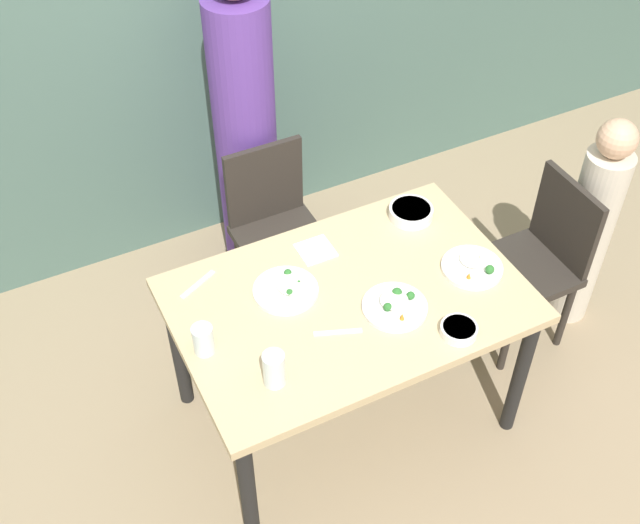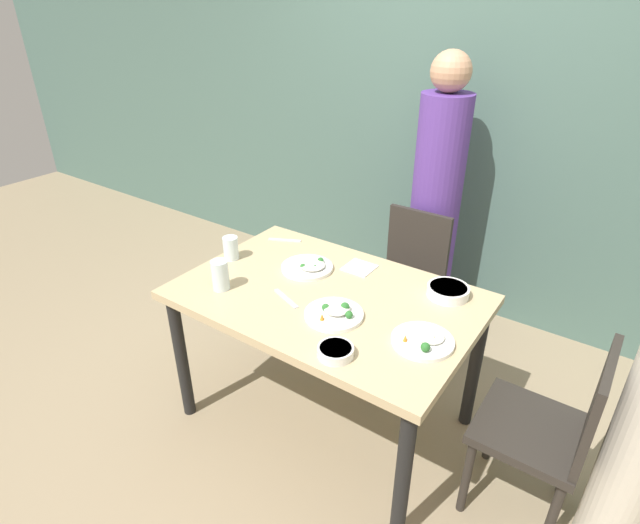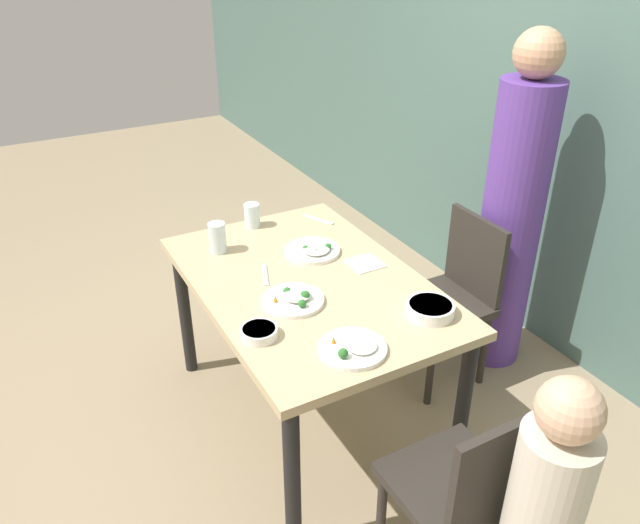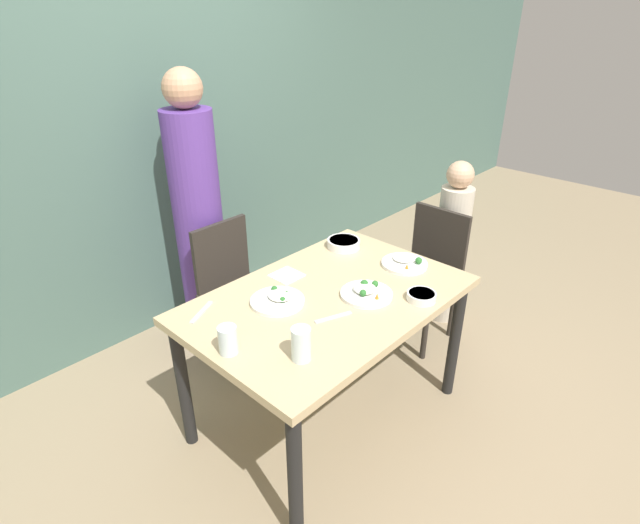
{
  "view_description": "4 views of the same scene",
  "coord_description": "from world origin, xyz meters",
  "px_view_note": "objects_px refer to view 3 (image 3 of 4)",
  "views": [
    {
      "loc": [
        -1.04,
        -1.82,
        3.0
      ],
      "look_at": [
        -0.1,
        0.05,
        0.94
      ],
      "focal_mm": 45.0,
      "sensor_mm": 36.0,
      "label": 1
    },
    {
      "loc": [
        1.07,
        -1.58,
        1.94
      ],
      "look_at": [
        0.01,
        -0.06,
        0.94
      ],
      "focal_mm": 28.0,
      "sensor_mm": 36.0,
      "label": 2
    },
    {
      "loc": [
        2.0,
        -1.03,
        2.1
      ],
      "look_at": [
        -0.07,
        0.1,
        0.78
      ],
      "focal_mm": 35.0,
      "sensor_mm": 36.0,
      "label": 3
    },
    {
      "loc": [
        -1.5,
        -1.35,
        1.99
      ],
      "look_at": [
        -0.02,
        0.04,
        0.93
      ],
      "focal_mm": 28.0,
      "sensor_mm": 36.0,
      "label": 4
    }
  ],
  "objects_px": {
    "chair_adult_spot": "(452,294)",
    "plate_rice_adult": "(313,250)",
    "glass_water_tall": "(252,215)",
    "person_adult": "(511,219)",
    "bowl_curry": "(430,309)",
    "chair_child_spot": "(467,490)"
  },
  "relations": [
    {
      "from": "chair_adult_spot",
      "to": "plate_rice_adult",
      "type": "relative_size",
      "value": 3.37
    },
    {
      "from": "glass_water_tall",
      "to": "plate_rice_adult",
      "type": "bearing_deg",
      "value": 18.55
    },
    {
      "from": "person_adult",
      "to": "bowl_curry",
      "type": "xyz_separation_m",
      "value": [
        0.42,
        -0.81,
        -0.02
      ]
    },
    {
      "from": "chair_child_spot",
      "to": "glass_water_tall",
      "type": "distance_m",
      "value": 1.62
    },
    {
      "from": "bowl_curry",
      "to": "glass_water_tall",
      "type": "height_order",
      "value": "glass_water_tall"
    },
    {
      "from": "chair_adult_spot",
      "to": "chair_child_spot",
      "type": "xyz_separation_m",
      "value": [
        0.96,
        -0.72,
        0.0
      ]
    },
    {
      "from": "bowl_curry",
      "to": "chair_child_spot",
      "type": "bearing_deg",
      "value": -23.33
    },
    {
      "from": "chair_adult_spot",
      "to": "plate_rice_adult",
      "type": "bearing_deg",
      "value": -110.0
    },
    {
      "from": "chair_adult_spot",
      "to": "chair_child_spot",
      "type": "relative_size",
      "value": 1.0
    },
    {
      "from": "person_adult",
      "to": "glass_water_tall",
      "type": "distance_m",
      "value": 1.26
    },
    {
      "from": "bowl_curry",
      "to": "plate_rice_adult",
      "type": "distance_m",
      "value": 0.67
    },
    {
      "from": "chair_child_spot",
      "to": "plate_rice_adult",
      "type": "bearing_deg",
      "value": -93.62
    },
    {
      "from": "person_adult",
      "to": "plate_rice_adult",
      "type": "relative_size",
      "value": 6.68
    },
    {
      "from": "chair_adult_spot",
      "to": "bowl_curry",
      "type": "relative_size",
      "value": 4.58
    },
    {
      "from": "chair_child_spot",
      "to": "glass_water_tall",
      "type": "bearing_deg",
      "value": -88.03
    },
    {
      "from": "chair_adult_spot",
      "to": "plate_rice_adult",
      "type": "xyz_separation_m",
      "value": [
        -0.23,
        -0.65,
        0.3
      ]
    },
    {
      "from": "person_adult",
      "to": "bowl_curry",
      "type": "bearing_deg",
      "value": -62.72
    },
    {
      "from": "bowl_curry",
      "to": "plate_rice_adult",
      "type": "xyz_separation_m",
      "value": [
        -0.65,
        -0.16,
        -0.01
      ]
    },
    {
      "from": "chair_adult_spot",
      "to": "person_adult",
      "type": "xyz_separation_m",
      "value": [
        -0.0,
        0.32,
        0.33
      ]
    },
    {
      "from": "person_adult",
      "to": "bowl_curry",
      "type": "height_order",
      "value": "person_adult"
    },
    {
      "from": "chair_child_spot",
      "to": "plate_rice_adult",
      "type": "relative_size",
      "value": 3.37
    },
    {
      "from": "plate_rice_adult",
      "to": "glass_water_tall",
      "type": "bearing_deg",
      "value": -161.45
    }
  ]
}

